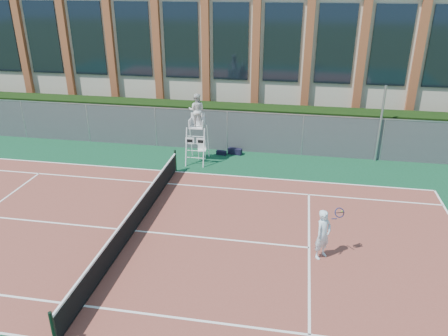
% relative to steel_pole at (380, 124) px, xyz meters
% --- Properties ---
extents(ground, '(120.00, 120.00, 0.00)m').
position_rel_steel_pole_xyz_m(ground, '(-9.77, -8.70, -1.96)').
color(ground, '#233814').
extents(apron, '(36.00, 20.00, 0.01)m').
position_rel_steel_pole_xyz_m(apron, '(-9.77, -7.70, -1.95)').
color(apron, '#0D3B1E').
rests_on(apron, ground).
extents(tennis_court, '(23.77, 10.97, 0.02)m').
position_rel_steel_pole_xyz_m(tennis_court, '(-9.77, -8.70, -1.94)').
color(tennis_court, brown).
rests_on(tennis_court, apron).
extents(tennis_net, '(0.10, 11.30, 1.10)m').
position_rel_steel_pole_xyz_m(tennis_net, '(-9.77, -8.70, -1.42)').
color(tennis_net, black).
rests_on(tennis_net, ground).
extents(fence, '(40.00, 0.06, 2.20)m').
position_rel_steel_pole_xyz_m(fence, '(-9.77, 0.10, -0.86)').
color(fence, '#595E60').
rests_on(fence, ground).
extents(hedge, '(40.00, 1.40, 2.20)m').
position_rel_steel_pole_xyz_m(hedge, '(-9.77, 1.30, -0.86)').
color(hedge, black).
rests_on(hedge, ground).
extents(building, '(45.00, 10.60, 8.22)m').
position_rel_steel_pole_xyz_m(building, '(-9.77, 9.25, 2.19)').
color(building, beige).
rests_on(building, ground).
extents(steel_pole, '(0.12, 0.12, 3.92)m').
position_rel_steel_pole_xyz_m(steel_pole, '(0.00, 0.00, 0.00)').
color(steel_pole, '#9EA0A5').
rests_on(steel_pole, ground).
extents(umpire_chair, '(1.00, 1.53, 3.57)m').
position_rel_steel_pole_xyz_m(umpire_chair, '(-9.00, -1.65, 0.65)').
color(umpire_chair, white).
rests_on(umpire_chair, ground).
extents(plastic_chair, '(0.52, 0.52, 0.93)m').
position_rel_steel_pole_xyz_m(plastic_chair, '(-8.89, -1.17, -1.40)').
color(plastic_chair, silver).
rests_on(plastic_chair, apron).
extents(sports_bag_near, '(0.78, 0.43, 0.31)m').
position_rel_steel_pole_xyz_m(sports_bag_near, '(-7.27, -0.38, -1.79)').
color(sports_bag_near, black).
rests_on(sports_bag_near, apron).
extents(sports_bag_far, '(0.55, 0.31, 0.21)m').
position_rel_steel_pole_xyz_m(sports_bag_far, '(-7.97, -0.57, -1.84)').
color(sports_bag_far, black).
rests_on(sports_bag_far, apron).
extents(tennis_player, '(1.02, 0.83, 1.76)m').
position_rel_steel_pole_xyz_m(tennis_player, '(-2.98, -9.16, -1.05)').
color(tennis_player, '#CDE9F6').
rests_on(tennis_player, tennis_court).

